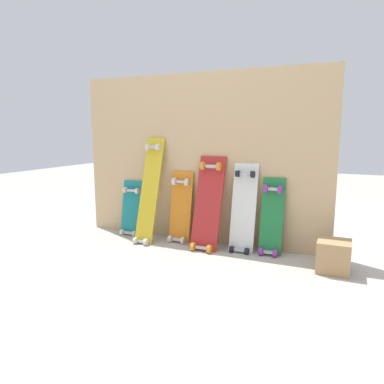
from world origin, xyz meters
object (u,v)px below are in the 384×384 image
(skateboard_green, at_px, (271,221))
(wooden_crate, at_px, (334,256))
(skateboard_teal, at_px, (132,212))
(skateboard_red, at_px, (208,207))
(skateboard_white, at_px, (243,212))
(skateboard_yellow, at_px, (149,194))
(skateboard_orange, at_px, (180,211))

(skateboard_green, bearing_deg, wooden_crate, -22.33)
(skateboard_teal, distance_m, skateboard_red, 0.80)
(skateboard_red, bearing_deg, skateboard_white, 10.02)
(skateboard_red, relative_size, skateboard_white, 1.05)
(skateboard_red, height_order, skateboard_green, skateboard_red)
(skateboard_yellow, height_order, skateboard_white, skateboard_yellow)
(skateboard_orange, bearing_deg, skateboard_teal, 178.87)
(skateboard_white, bearing_deg, skateboard_orange, 178.37)
(skateboard_teal, bearing_deg, skateboard_white, -1.39)
(skateboard_green, relative_size, wooden_crate, 3.05)
(skateboard_orange, distance_m, skateboard_white, 0.57)
(skateboard_teal, height_order, skateboard_yellow, skateboard_yellow)
(skateboard_white, bearing_deg, skateboard_green, 2.44)
(skateboard_red, height_order, skateboard_white, skateboard_red)
(skateboard_orange, height_order, skateboard_green, skateboard_orange)
(skateboard_red, xyz_separation_m, skateboard_green, (0.51, 0.06, -0.08))
(wooden_crate, bearing_deg, skateboard_white, 165.16)
(skateboard_teal, xyz_separation_m, skateboard_orange, (0.51, -0.01, 0.06))
(skateboard_red, distance_m, skateboard_white, 0.29)
(skateboard_yellow, height_order, skateboard_green, skateboard_yellow)
(skateboard_yellow, xyz_separation_m, skateboard_white, (0.83, 0.07, -0.10))
(skateboard_teal, distance_m, skateboard_white, 1.07)
(skateboard_white, bearing_deg, wooden_crate, -14.84)
(skateboard_teal, xyz_separation_m, skateboard_red, (0.78, -0.08, 0.13))
(skateboard_yellow, bearing_deg, wooden_crate, -4.36)
(skateboard_orange, bearing_deg, skateboard_green, -0.48)
(skateboard_teal, xyz_separation_m, wooden_crate, (1.76, -0.21, -0.10))
(skateboard_teal, height_order, skateboard_white, skateboard_white)
(skateboard_orange, distance_m, skateboard_red, 0.29)
(skateboard_teal, height_order, wooden_crate, skateboard_teal)
(skateboard_orange, bearing_deg, skateboard_red, -13.47)
(skateboard_green, distance_m, wooden_crate, 0.53)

